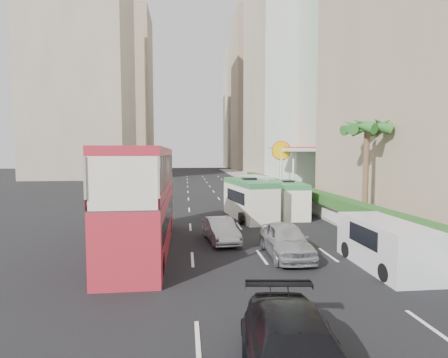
{
  "coord_description": "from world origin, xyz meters",
  "views": [
    {
      "loc": [
        -3.87,
        -17.54,
        4.79
      ],
      "look_at": [
        -1.5,
        4.0,
        3.2
      ],
      "focal_mm": 28.0,
      "sensor_mm": 36.0,
      "label": 1
    }
  ],
  "objects": [
    {
      "name": "panel_van_far",
      "position": [
        4.05,
        21.29,
        1.12
      ],
      "size": [
        3.12,
        5.88,
        2.23
      ],
      "primitive_type": "cube",
      "rotation": [
        0.0,
        0.0,
        0.17
      ],
      "color": "silver",
      "rests_on": "ground"
    },
    {
      "name": "panel_van_near",
      "position": [
        4.4,
        -3.99,
        0.98
      ],
      "size": [
        2.02,
        4.94,
        1.97
      ],
      "primitive_type": "cube",
      "rotation": [
        0.0,
        0.0,
        -0.01
      ],
      "color": "silver",
      "rests_on": "ground"
    },
    {
      "name": "tower_mid",
      "position": [
        18.0,
        58.0,
        25.0
      ],
      "size": [
        16.0,
        16.0,
        50.0
      ],
      "primitive_type": "cube",
      "color": "#B4A68E",
      "rests_on": "ground"
    },
    {
      "name": "minibus_far",
      "position": [
        4.0,
        8.63,
        1.29
      ],
      "size": [
        2.28,
        5.92,
        2.58
      ],
      "primitive_type": "cube",
      "rotation": [
        0.0,
        0.0,
        -0.06
      ],
      "color": "silver",
      "rests_on": "ground"
    },
    {
      "name": "palm_tree",
      "position": [
        7.8,
        4.0,
        3.38
      ],
      "size": [
        0.36,
        0.36,
        6.4
      ],
      "primitive_type": "cylinder",
      "color": "brown",
      "rests_on": "sidewalk"
    },
    {
      "name": "ground_plane",
      "position": [
        0.0,
        0.0,
        0.0
      ],
      "size": [
        200.0,
        200.0,
        0.0
      ],
      "primitive_type": "plane",
      "color": "black",
      "rests_on": "ground"
    },
    {
      "name": "tower_far_a",
      "position": [
        17.0,
        82.0,
        22.0
      ],
      "size": [
        14.0,
        14.0,
        44.0
      ],
      "primitive_type": "cube",
      "color": "tan",
      "rests_on": "ground"
    },
    {
      "name": "car_silver_lane_a",
      "position": [
        -2.01,
        1.07,
        0.0
      ],
      "size": [
        1.85,
        4.04,
        1.28
      ],
      "primitive_type": "imported",
      "rotation": [
        0.0,
        0.0,
        0.13
      ],
      "color": "#AEB1B5",
      "rests_on": "ground"
    },
    {
      "name": "tower_far_b",
      "position": [
        17.0,
        104.0,
        20.0
      ],
      "size": [
        14.0,
        14.0,
        40.0
      ],
      "primitive_type": "cube",
      "color": "#B4A68E",
      "rests_on": "ground"
    },
    {
      "name": "tower_left_a",
      "position": [
        -24.0,
        55.0,
        26.0
      ],
      "size": [
        18.0,
        18.0,
        52.0
      ],
      "primitive_type": "cube",
      "color": "#B4A68E",
      "rests_on": "ground"
    },
    {
      "name": "minibus_near",
      "position": [
        0.79,
        7.71,
        1.43
      ],
      "size": [
        3.11,
        6.69,
        2.85
      ],
      "primitive_type": "cube",
      "rotation": [
        0.0,
        0.0,
        0.15
      ],
      "color": "silver",
      "rests_on": "ground"
    },
    {
      "name": "hedge",
      "position": [
        6.2,
        14.0,
        1.53
      ],
      "size": [
        1.1,
        44.0,
        0.7
      ],
      "primitive_type": "cube",
      "color": "#2D6626",
      "rests_on": "kerb_wall"
    },
    {
      "name": "double_decker_bus",
      "position": [
        -6.0,
        0.0,
        2.53
      ],
      "size": [
        2.5,
        11.0,
        5.06
      ],
      "primitive_type": "cube",
      "color": "#B62431",
      "rests_on": "ground"
    },
    {
      "name": "tower_left_b",
      "position": [
        -22.0,
        90.0,
        23.0
      ],
      "size": [
        16.0,
        16.0,
        46.0
      ],
      "primitive_type": "cube",
      "color": "tan",
      "rests_on": "ground"
    },
    {
      "name": "kerb_wall",
      "position": [
        6.2,
        14.0,
        0.68
      ],
      "size": [
        0.3,
        44.0,
        1.0
      ],
      "primitive_type": "cube",
      "color": "silver",
      "rests_on": "sidewalk"
    },
    {
      "name": "van_asset",
      "position": [
        1.37,
        18.52,
        0.0
      ],
      "size": [
        2.45,
        4.6,
        1.23
      ],
      "primitive_type": "imported",
      "rotation": [
        0.0,
        0.0,
        -0.1
      ],
      "color": "silver",
      "rests_on": "ground"
    },
    {
      "name": "sidewalk",
      "position": [
        9.0,
        25.0,
        0.09
      ],
      "size": [
        6.0,
        120.0,
        0.18
      ],
      "primitive_type": "cube",
      "color": "#99968C",
      "rests_on": "ground"
    },
    {
      "name": "shell_station",
      "position": [
        10.0,
        23.0,
        2.75
      ],
      "size": [
        6.5,
        8.0,
        5.5
      ],
      "primitive_type": "cube",
      "color": "silver",
      "rests_on": "ground"
    },
    {
      "name": "car_silver_lane_b",
      "position": [
        0.75,
        -1.95,
        0.0
      ],
      "size": [
        1.88,
        4.57,
        1.55
      ],
      "primitive_type": "imported",
      "rotation": [
        0.0,
        0.0,
        -0.01
      ],
      "color": "#AEB1B5",
      "rests_on": "ground"
    }
  ]
}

